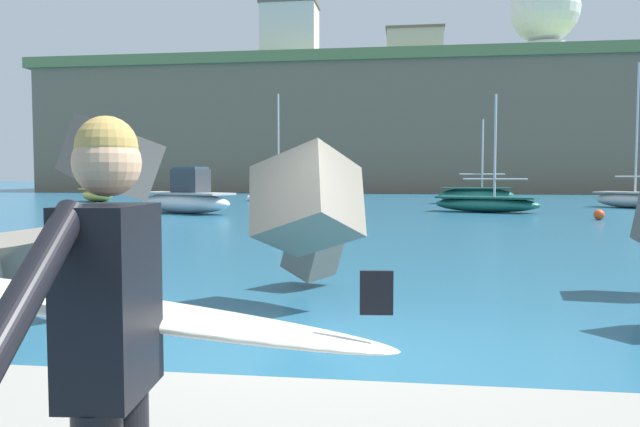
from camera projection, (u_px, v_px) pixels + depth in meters
name	position (u px, v px, depth m)	size (l,w,h in m)	color
ground_plane	(309.00, 345.00, 6.68)	(400.00, 400.00, 0.00)	#235B7A
breakwater_jetty	(225.00, 236.00, 8.01)	(30.21, 7.16, 3.05)	#605B56
surfer_with_board	(113.00, 342.00, 2.05)	(2.12, 1.24, 1.78)	black
boat_near_left	(476.00, 195.00, 41.00)	(5.10, 2.11, 5.59)	#1E6656
boat_near_centre	(486.00, 203.00, 31.24)	(5.58, 3.51, 5.93)	#1E6656
boat_mid_centre	(279.00, 194.00, 43.35)	(3.35, 5.23, 7.60)	maroon
boat_far_left	(630.00, 198.00, 35.59)	(3.98, 4.10, 8.27)	beige
boat_far_centre	(185.00, 198.00, 30.39)	(6.15, 4.39, 2.28)	white
boat_far_right	(97.00, 192.00, 44.13)	(4.23, 4.14, 2.23)	#EAC64C
mooring_buoy_inner	(276.00, 204.00, 36.03)	(0.44, 0.44, 0.44)	#E54C1E
mooring_buoy_middle	(599.00, 215.00, 25.75)	(0.44, 0.44, 0.44)	#E54C1E
mooring_buoy_outer	(249.00, 198.00, 44.84)	(0.44, 0.44, 0.44)	silver
headland_bluff	(418.00, 131.00, 79.77)	(89.65, 31.53, 15.33)	#756651
radar_dome	(545.00, 14.00, 75.61)	(8.29, 8.29, 11.11)	silver
station_building_west	(290.00, 32.00, 71.72)	(6.65, 4.49, 6.49)	silver
station_building_central	(415.00, 46.00, 73.38)	(6.81, 4.98, 3.91)	#B2ADA3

